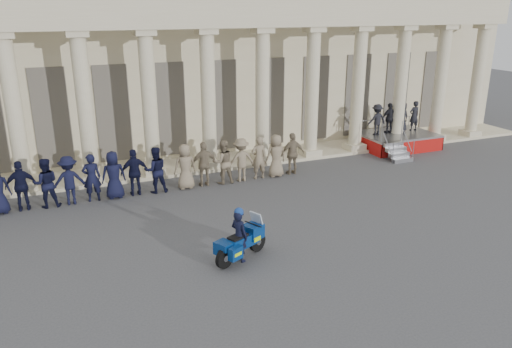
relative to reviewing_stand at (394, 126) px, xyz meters
name	(u,v)px	position (x,y,z in m)	size (l,w,h in m)	color
ground	(248,248)	(-11.37, -7.85, -1.22)	(90.00, 90.00, 0.00)	#3E3E41
building	(148,58)	(-11.37, 6.90, 3.30)	(40.00, 12.50, 9.00)	#C5B894
officer_rank	(81,179)	(-15.82, -1.83, -0.28)	(18.75, 0.72, 1.89)	black
reviewing_stand	(394,126)	(0.00, 0.00, 0.00)	(3.90, 3.83, 2.39)	gray
motorcycle	(242,242)	(-11.80, -8.44, -0.65)	(1.89, 1.27, 1.31)	black
rider	(239,234)	(-11.90, -8.49, -0.38)	(0.60, 0.69, 1.69)	black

